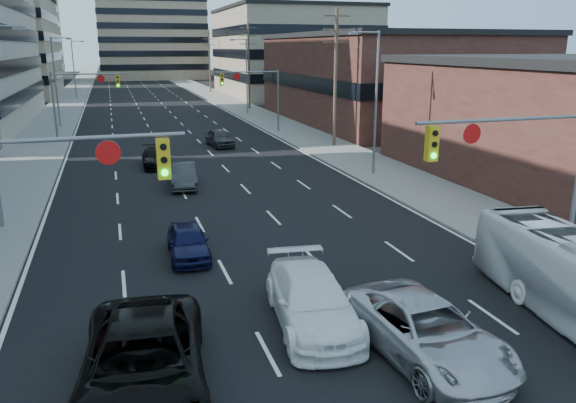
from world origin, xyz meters
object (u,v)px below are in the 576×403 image
Objects in this scene: white_van at (312,300)px; silver_suv at (426,330)px; black_pickup at (143,363)px; sedan_blue at (188,242)px.

silver_suv is at bearing -42.54° from white_van.
black_pickup reaches higher than white_van.
silver_suv is 1.48× the size of sedan_blue.
silver_suv is at bearing 2.67° from black_pickup.
silver_suv is 10.62m from sedan_blue.
white_van is 0.97× the size of silver_suv.
white_van is at bearing -65.43° from sedan_blue.
black_pickup is at bearing -101.91° from sedan_blue.
white_van is 3.47m from silver_suv.
silver_suv is (2.27, -2.62, -0.01)m from white_van.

